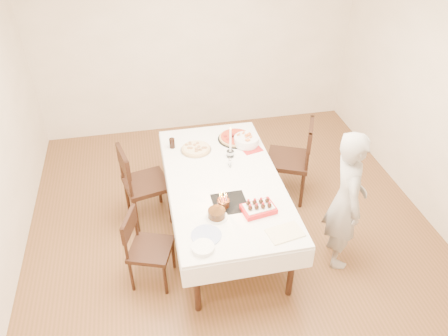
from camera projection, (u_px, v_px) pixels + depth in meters
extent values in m
plane|color=brown|center=(235.00, 237.00, 4.83)|extent=(5.00, 5.00, 0.00)
cube|color=white|center=(196.00, 40.00, 6.02)|extent=(4.50, 0.04, 2.70)
cube|color=white|center=(224.00, 207.00, 4.67)|extent=(1.50, 2.31, 0.75)
imported|color=#9E9A95|center=(346.00, 201.00, 4.17)|extent=(0.47, 0.61, 1.51)
cylinder|color=beige|center=(196.00, 149.00, 4.86)|extent=(0.44, 0.44, 0.04)
cylinder|color=red|center=(236.00, 138.00, 5.05)|extent=(0.45, 0.45, 0.04)
cube|color=#B21E1E|center=(251.00, 148.00, 4.91)|extent=(0.26, 0.26, 0.01)
cylinder|color=white|center=(246.00, 141.00, 4.95)|extent=(0.36, 0.36, 0.09)
cylinder|color=white|center=(230.00, 142.00, 4.67)|extent=(0.09, 0.09, 0.38)
cylinder|color=black|center=(172.00, 143.00, 4.89)|extent=(0.07, 0.07, 0.12)
cylinder|color=#361F0D|center=(217.00, 214.00, 3.97)|extent=(0.24, 0.24, 0.08)
cube|color=black|center=(230.00, 203.00, 4.15)|extent=(0.33, 0.33, 0.01)
cylinder|color=#32190D|center=(223.00, 200.00, 4.07)|extent=(0.13, 0.13, 0.13)
cube|color=beige|center=(285.00, 233.00, 3.82)|extent=(0.34, 0.26, 0.03)
cylinder|color=white|center=(203.00, 248.00, 3.66)|extent=(0.24, 0.24, 0.04)
cylinder|color=white|center=(206.00, 235.00, 3.80)|extent=(0.31, 0.31, 0.01)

